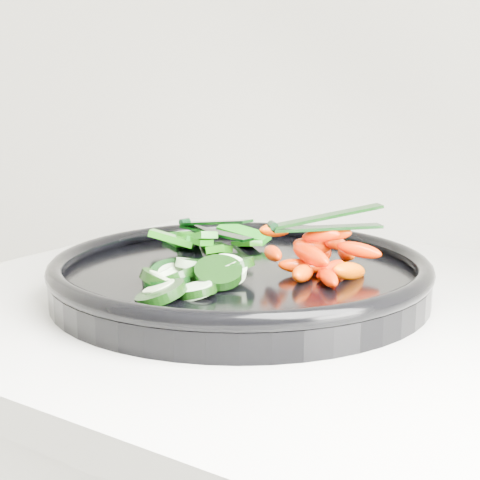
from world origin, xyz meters
The scene contains 6 objects.
veggie_tray centered at (-0.70, 1.67, 0.95)m, with size 0.50×0.50×0.04m.
cucumber_pile centered at (-0.71, 1.60, 0.96)m, with size 0.11×0.14×0.04m.
carrot_pile centered at (-0.63, 1.71, 0.97)m, with size 0.12×0.14×0.05m.
pepper_pile centered at (-0.79, 1.73, 0.96)m, with size 0.13×0.10×0.04m.
tong_carrot centered at (-0.63, 1.71, 1.00)m, with size 0.09×0.09×0.02m.
tong_pepper centered at (-0.78, 1.73, 0.98)m, with size 0.11×0.04×0.02m.
Camera 1 is at (-0.35, 1.13, 1.12)m, focal length 50.00 mm.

